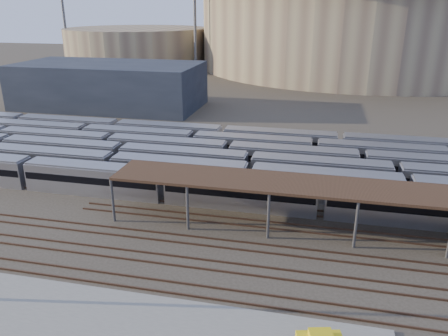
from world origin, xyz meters
name	(u,v)px	position (x,y,z in m)	size (l,w,h in m)	color
ground	(179,234)	(0.00, 0.00, 0.00)	(420.00, 420.00, 0.00)	#383026
apron	(55,321)	(-5.00, -15.00, 0.10)	(50.00, 9.00, 0.20)	gray
subway_trains	(218,160)	(-0.24, 18.50, 1.80)	(123.12, 23.90, 3.60)	#A2A2A6
inspection_shed	(402,195)	(22.00, 4.00, 4.98)	(60.30, 6.00, 5.30)	#525357
empty_tracks	(163,259)	(0.00, -5.00, 0.09)	(170.00, 9.62, 0.18)	#4C3323
stadium	(359,22)	(25.00, 140.00, 16.47)	(124.00, 124.00, 32.50)	gray
secondary_arena	(138,46)	(-60.00, 130.00, 7.00)	(56.00, 56.00, 14.00)	gray
service_building	(109,85)	(-35.00, 55.00, 5.00)	(42.00, 20.00, 10.00)	#1E232D
floodlight_0	(195,11)	(-30.00, 110.00, 20.65)	(4.00, 1.00, 38.40)	#525357
floodlight_1	(63,10)	(-85.00, 120.00, 20.65)	(4.00, 1.00, 38.40)	#525357
floodlight_3	(272,9)	(-10.00, 160.00, 20.65)	(4.00, 1.00, 38.40)	#525357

